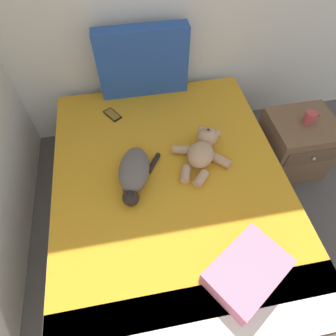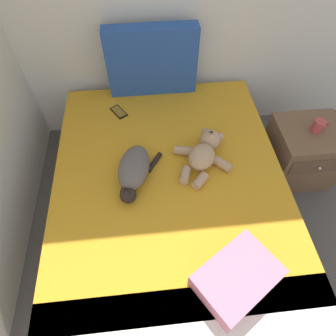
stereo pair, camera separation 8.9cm
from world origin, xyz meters
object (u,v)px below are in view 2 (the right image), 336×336
Objects in this scene: patterned_cushion at (152,61)px; throw_pillow at (237,277)px; cell_phone at (119,112)px; bed at (170,200)px; nightstand at (301,153)px; cat at (134,170)px; teddy_bear at (204,152)px; mug at (319,126)px.

throw_pillow is at bearing -78.89° from patterned_cushion.
bed is at bearing -63.81° from cell_phone.
throw_pillow is 1.33m from nightstand.
patterned_cushion reaches higher than cat.
teddy_bear reaches higher than bed.
cell_phone is at bearing 116.19° from bed.
teddy_bear reaches higher than mug.
patterned_cushion is 1.60× the size of cat.
cat reaches higher than nightstand.
throw_pillow is 0.79× the size of nightstand.
throw_pillow is (0.02, -0.80, -0.01)m from teddy_bear.
teddy_bear is (0.28, -0.76, -0.20)m from patterned_cushion.
nightstand is 4.22× the size of mug.
nightstand is (1.10, 0.33, -0.00)m from bed.
nightstand is at bearing 49.68° from throw_pillow.
bed is 0.40m from cat.
cell_phone is at bearing 167.28° from mug.
teddy_bear is 0.94m from nightstand.
mug is (0.87, 0.19, -0.03)m from teddy_bear.
mug is (1.16, -0.57, -0.23)m from patterned_cushion.
throw_pillow reaches higher than cell_phone.
mug reaches higher than cell_phone.
nightstand is (1.32, 0.29, -0.34)m from cat.
cat is 1.06× the size of throw_pillow.
mug is (1.34, 0.29, -0.04)m from cat.
cat is at bearing -167.37° from teddy_bear.
throw_pillow is (0.49, -0.70, -0.02)m from cat.
cat and teddy_bear have the same top height.
nightstand is at bearing -170.81° from mug.
nightstand is at bearing 12.37° from cat.
cat reaches higher than bed.
cat is at bearing 169.70° from bed.
patterned_cushion is 5.63× the size of mug.
mug is (1.12, 0.33, 0.30)m from bed.
bed is 12.00× the size of cell_phone.
teddy_bear is 0.80m from throw_pillow.
patterned_cushion is 1.38m from nightstand.
bed is 2.91× the size of patterned_cushion.
cell_phone is (-0.10, 0.62, -0.07)m from cat.
throw_pillow is at bearing -130.69° from mug.
patterned_cushion is 4.13× the size of cell_phone.
bed is 1.15m from nightstand.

